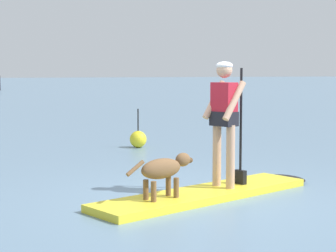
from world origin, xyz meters
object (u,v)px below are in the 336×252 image
(dog, at_px, (164,169))
(marker_buoy, at_px, (138,139))
(paddleboard, at_px, (216,192))
(person_paddler, at_px, (225,115))

(dog, distance_m, marker_buoy, 5.83)
(dog, bearing_deg, marker_buoy, 66.73)
(paddleboard, distance_m, marker_buoy, 5.34)
(person_paddler, bearing_deg, paddleboard, -168.42)
(paddleboard, xyz_separation_m, person_paddler, (0.16, 0.03, 1.07))
(paddleboard, height_order, dog, dog)
(person_paddler, height_order, dog, person_paddler)
(paddleboard, relative_size, person_paddler, 2.17)
(person_paddler, distance_m, dog, 1.28)
(person_paddler, relative_size, dog, 1.62)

